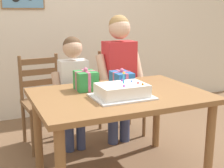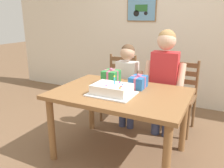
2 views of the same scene
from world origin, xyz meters
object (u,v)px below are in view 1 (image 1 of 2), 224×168
dining_table (120,105)px  gift_box_red_large (86,81)px  chair_left (44,101)px  child_younger (74,83)px  chair_right (120,92)px  birthday_cake (122,91)px  gift_box_beside_cake (122,79)px  child_older (119,67)px

dining_table → gift_box_red_large: size_ratio=7.12×
gift_box_red_large → chair_left: chair_left is taller
dining_table → child_younger: (-0.19, 0.63, 0.06)m
gift_box_red_large → chair_right: bearing=47.2°
birthday_cake → gift_box_beside_cake: (0.15, 0.32, 0.01)m
chair_left → chair_right: same height
gift_box_beside_cake → gift_box_red_large: bearing=179.9°
chair_right → birthday_cake: bearing=-114.6°
gift_box_beside_cake → child_older: (0.17, 0.42, 0.02)m
dining_table → child_younger: bearing=106.9°
chair_left → child_older: child_older is taller
gift_box_red_large → gift_box_beside_cake: bearing=-0.1°
gift_box_red_large → chair_left: size_ratio=0.21×
birthday_cake → chair_right: (0.46, 1.01, -0.31)m
chair_left → child_younger: size_ratio=0.81×
dining_table → chair_left: size_ratio=1.46×
chair_left → chair_right: size_ratio=1.00×
gift_box_red_large → chair_left: (-0.22, 0.69, -0.33)m
chair_right → child_older: child_older is taller
gift_box_beside_cake → child_younger: 0.53m
gift_box_red_large → child_younger: size_ratio=0.17×
birthday_cake → chair_left: bearing=111.0°
birthday_cake → chair_left: size_ratio=0.48×
dining_table → birthday_cake: size_ratio=3.06×
dining_table → gift_box_beside_cake: gift_box_beside_cake is taller
dining_table → birthday_cake: bearing=-108.6°
birthday_cake → gift_box_red_large: birthday_cake is taller
birthday_cake → gift_box_beside_cake: 0.36m
gift_box_beside_cake → child_older: size_ratio=0.16×
gift_box_red_large → chair_left: 0.79m
chair_right → child_younger: child_younger is taller
birthday_cake → gift_box_red_large: bearing=118.1°
chair_left → child_younger: (0.23, -0.27, 0.22)m
birthday_cake → chair_left: chair_left is taller
gift_box_beside_cake → chair_left: bearing=128.1°
gift_box_red_large → gift_box_beside_cake: gift_box_red_large is taller
birthday_cake → chair_right: size_ratio=0.48×
chair_left → child_older: bearing=-20.6°
dining_table → chair_right: 1.01m
gift_box_beside_cake → chair_left: (-0.54, 0.69, -0.32)m
child_older → chair_left: bearing=159.4°
dining_table → child_younger: child_younger is taller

